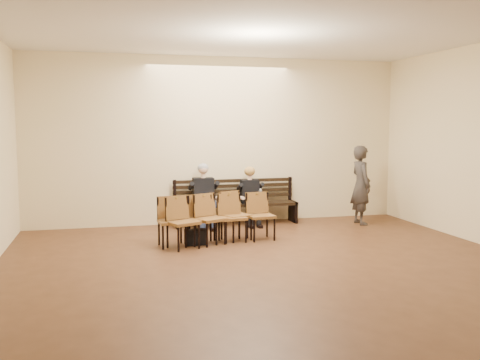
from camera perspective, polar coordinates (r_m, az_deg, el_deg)
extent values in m
plane|color=brown|center=(6.86, 6.64, -11.87)|extent=(10.00, 10.00, 0.00)
cube|color=#FBE2B4|center=(11.34, -2.29, 4.23)|extent=(8.00, 0.02, 3.50)
cube|color=white|center=(6.68, 7.02, 18.07)|extent=(8.00, 10.00, 0.02)
cube|color=black|center=(11.22, -0.41, -3.62)|extent=(2.60, 0.90, 0.45)
cube|color=silver|center=(10.78, -3.74, -2.15)|extent=(0.37, 0.31, 0.25)
cylinder|color=silver|center=(10.87, 2.20, -2.11)|extent=(0.08, 0.08, 0.23)
cube|color=black|center=(9.41, -4.76, -6.09)|extent=(0.37, 0.27, 0.26)
imported|color=#342E2A|center=(11.45, 12.79, 0.09)|extent=(0.46, 0.70, 1.90)
cube|color=brown|center=(9.46, -2.39, -4.17)|extent=(2.12, 0.66, 0.86)
cube|color=brown|center=(9.38, -3.15, -4.19)|extent=(1.65, 1.06, 0.88)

